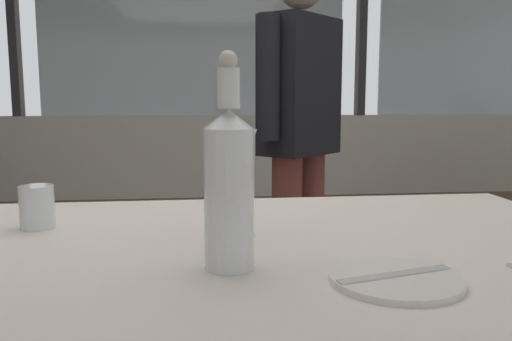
% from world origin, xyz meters
% --- Properties ---
extents(window_wall_far, '(11.05, 0.14, 2.72)m').
position_xyz_m(window_wall_far, '(0.00, 3.62, 1.09)').
color(window_wall_far, silver).
rests_on(window_wall_far, ground_plane).
extents(side_plate, '(0.19, 0.19, 0.01)m').
position_xyz_m(side_plate, '(0.30, -1.03, 0.75)').
color(side_plate, white).
rests_on(side_plate, foreground_table).
extents(butter_knife, '(0.19, 0.06, 0.00)m').
position_xyz_m(butter_knife, '(0.30, -1.03, 0.75)').
color(butter_knife, silver).
rests_on(butter_knife, foreground_table).
extents(water_bottle, '(0.08, 0.08, 0.33)m').
position_xyz_m(water_bottle, '(0.07, -0.95, 0.88)').
color(water_bottle, white).
rests_on(water_bottle, foreground_table).
extents(wine_glass, '(0.07, 0.07, 0.21)m').
position_xyz_m(wine_glass, '(0.10, -0.76, 0.89)').
color(wine_glass, white).
rests_on(wine_glass, foreground_table).
extents(water_tumbler, '(0.07, 0.07, 0.09)m').
position_xyz_m(water_tumbler, '(-0.31, -0.65, 0.79)').
color(water_tumbler, white).
rests_on(water_tumbler, foreground_table).
extents(diner_person_0, '(0.40, 0.40, 1.58)m').
position_xyz_m(diner_person_0, '(0.46, 0.46, 0.90)').
color(diner_person_0, brown).
rests_on(diner_person_0, ground_plane).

